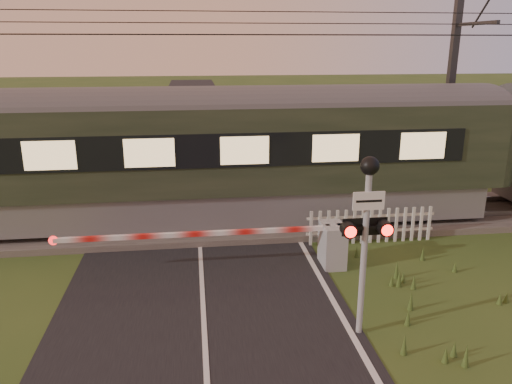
{
  "coord_description": "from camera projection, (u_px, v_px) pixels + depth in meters",
  "views": [
    {
      "loc": [
        -0.08,
        -7.68,
        5.27
      ],
      "look_at": [
        1.31,
        3.2,
        2.0
      ],
      "focal_mm": 35.0,
      "sensor_mm": 36.0,
      "label": 1
    }
  ],
  "objects": [
    {
      "name": "ground",
      "position": [
        205.0,
        354.0,
        8.81
      ],
      "size": [
        160.0,
        160.0,
        0.0
      ],
      "primitive_type": "plane",
      "color": "#30491C",
      "rests_on": "ground"
    },
    {
      "name": "road",
      "position": [
        207.0,
        361.0,
        8.59
      ],
      "size": [
        6.0,
        140.0,
        0.03
      ],
      "color": "black",
      "rests_on": "ground"
    },
    {
      "name": "track_bed",
      "position": [
        199.0,
        224.0,
        14.97
      ],
      "size": [
        140.0,
        3.4,
        0.39
      ],
      "color": "#47423D",
      "rests_on": "ground"
    },
    {
      "name": "overhead_wires",
      "position": [
        192.0,
        26.0,
        13.35
      ],
      "size": [
        120.0,
        0.62,
        0.62
      ],
      "color": "black",
      "rests_on": "ground"
    },
    {
      "name": "train",
      "position": [
        496.0,
        147.0,
        15.48
      ],
      "size": [
        40.82,
        2.81,
        3.8
      ],
      "color": "slate",
      "rests_on": "ground"
    },
    {
      "name": "boom_gate",
      "position": [
        316.0,
        243.0,
        12.14
      ],
      "size": [
        7.6,
        0.82,
        1.09
      ],
      "color": "gray",
      "rests_on": "ground"
    },
    {
      "name": "crossing_signal",
      "position": [
        367.0,
        216.0,
        8.8
      ],
      "size": [
        0.87,
        0.36,
        3.42
      ],
      "color": "gray",
      "rests_on": "ground"
    },
    {
      "name": "picket_fence",
      "position": [
        371.0,
        226.0,
        13.61
      ],
      "size": [
        3.59,
        0.08,
        0.98
      ],
      "color": "silver",
      "rests_on": "ground"
    },
    {
      "name": "catenary_mast",
      "position": [
        451.0,
        88.0,
        17.08
      ],
      "size": [
        0.23,
        2.47,
        7.33
      ],
      "color": "#2D2D30",
      "rests_on": "ground"
    }
  ]
}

